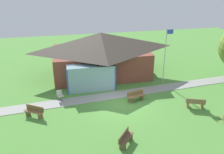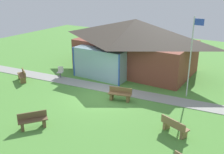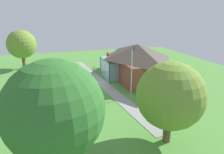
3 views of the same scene
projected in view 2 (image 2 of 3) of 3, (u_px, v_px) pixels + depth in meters
The scene contains 9 objects.
ground_plane at pixel (101, 97), 17.57m from camera, with size 44.00×44.00×0.00m, color #54933D.
pavilion at pixel (134, 45), 22.04m from camera, with size 10.32×7.07×4.35m.
footpath at pixel (113, 89), 18.78m from camera, with size 23.34×1.30×0.03m, color #999993.
flagpole at pixel (191, 54), 16.73m from camera, with size 0.64×0.08×5.29m.
bench_mid_left at pixel (22, 76), 20.33m from camera, with size 1.51×1.16×0.84m.
bench_mid_right at pixel (174, 127), 13.29m from camera, with size 1.56×0.94×0.84m.
bench_rear_near_path at pixel (120, 94), 17.02m from camera, with size 1.56×0.81×0.84m.
bench_front_center at pixel (33, 121), 13.84m from camera, with size 1.26×1.46×0.84m.
patio_chair_west at pixel (60, 72), 21.07m from camera, with size 0.58×0.58×0.86m.
Camera 2 is at (9.07, -13.25, 7.31)m, focal length 42.55 mm.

